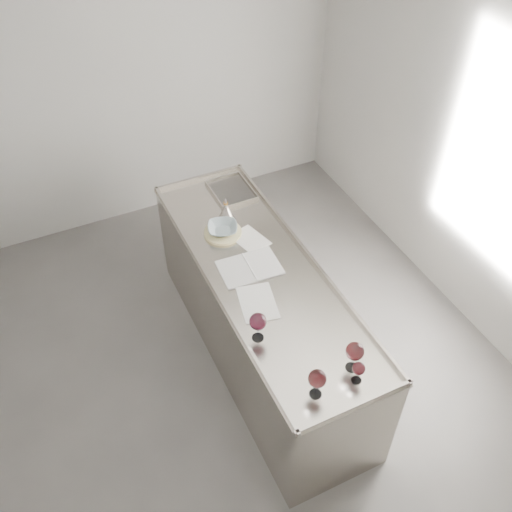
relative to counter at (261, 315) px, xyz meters
name	(u,v)px	position (x,y,z in m)	size (l,w,h in m)	color
room_shell	(207,274)	(-0.50, -0.30, 0.93)	(4.54, 5.04, 2.84)	#53504E
counter	(261,315)	(0.00, 0.00, 0.00)	(0.77, 2.42, 0.97)	#9F978E
wine_glass_left	(258,322)	(-0.28, -0.51, 0.62)	(0.11, 0.11, 0.21)	white
wine_glass_middle	(317,379)	(-0.16, -1.02, 0.61)	(0.10, 0.10, 0.20)	white
wine_glass_right	(355,352)	(0.13, -0.95, 0.62)	(0.11, 0.11, 0.21)	white
wine_glass_small	(359,369)	(0.10, -1.04, 0.58)	(0.08, 0.08, 0.16)	white
notebook	(250,267)	(-0.06, 0.06, 0.47)	(0.43, 0.32, 0.02)	silver
loose_paper_top	(250,239)	(0.06, 0.33, 0.47)	(0.19, 0.28, 0.00)	white
loose_paper_under	(258,302)	(-0.15, -0.26, 0.47)	(0.23, 0.33, 0.00)	silver
trivet	(223,232)	(-0.09, 0.48, 0.48)	(0.28, 0.28, 0.02)	#D2C488
ceramic_bowl	(223,229)	(-0.09, 0.48, 0.51)	(0.22, 0.22, 0.05)	#92A4A9
wine_funnel	(226,213)	(0.00, 0.61, 0.53)	(0.14, 0.14, 0.21)	#A0978F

